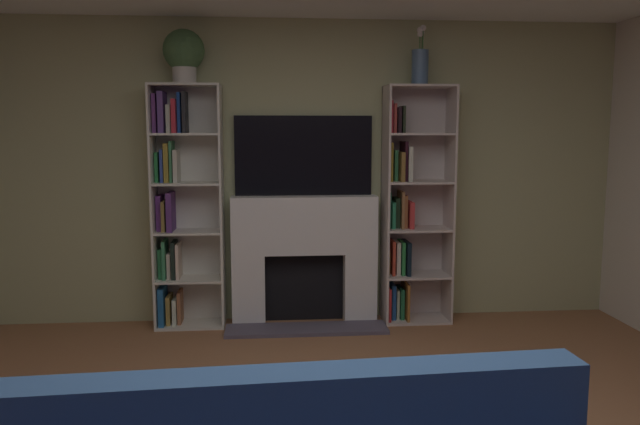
% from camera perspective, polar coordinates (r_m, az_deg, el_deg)
% --- Properties ---
extents(wall_back_accent, '(5.47, 0.06, 2.52)m').
position_cam_1_polar(wall_back_accent, '(5.21, -1.58, 3.77)').
color(wall_back_accent, tan).
rests_on(wall_back_accent, ground_plane).
extents(fireplace, '(1.31, 0.53, 1.07)m').
position_cam_1_polar(fireplace, '(5.16, -1.46, -4.03)').
color(fireplace, white).
rests_on(fireplace, ground_plane).
extents(tv, '(1.14, 0.06, 0.66)m').
position_cam_1_polar(tv, '(5.15, -1.55, 5.29)').
color(tv, black).
rests_on(tv, fireplace).
extents(bookshelf_left, '(0.56, 0.30, 1.97)m').
position_cam_1_polar(bookshelf_left, '(5.14, -12.80, 0.66)').
color(bookshelf_left, silver).
rests_on(bookshelf_left, ground_plane).
extents(bookshelf_right, '(0.56, 0.32, 1.97)m').
position_cam_1_polar(bookshelf_right, '(5.22, 8.25, 0.23)').
color(bookshelf_right, beige).
rests_on(bookshelf_right, ground_plane).
extents(potted_plant, '(0.33, 0.33, 0.42)m').
position_cam_1_polar(potted_plant, '(5.09, -12.51, 14.23)').
color(potted_plant, beige).
rests_on(potted_plant, bookshelf_left).
extents(vase_with_flowers, '(0.14, 0.14, 0.48)m').
position_cam_1_polar(vase_with_flowers, '(5.19, 9.26, 13.36)').
color(vase_with_flowers, slate).
rests_on(vase_with_flowers, bookshelf_right).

